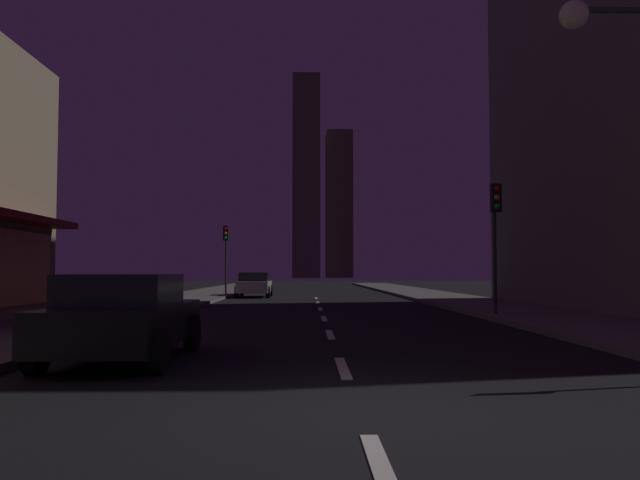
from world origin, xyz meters
name	(u,v)px	position (x,y,z in m)	size (l,w,h in m)	color
ground_plane	(315,297)	(0.00, 32.00, -0.05)	(78.00, 136.00, 0.10)	black
sidewalk_right	(430,295)	(7.00, 32.00, 0.07)	(4.00, 76.00, 0.15)	#605E59
sidewalk_left	(200,295)	(-7.00, 32.00, 0.07)	(4.00, 76.00, 0.15)	#605E59
lane_marking_center	(324,318)	(0.00, 13.60, 0.01)	(0.16, 33.40, 0.01)	silver
skyscraper_distant_tall	(306,177)	(-0.54, 148.02, 24.71)	(6.64, 7.87, 49.42)	#524E3E
skyscraper_distant_mid	(339,205)	(7.67, 152.83, 18.29)	(6.59, 8.95, 36.59)	#423E31
car_parked_near	(124,317)	(-3.60, 3.96, 0.74)	(1.98, 4.24, 1.45)	black
car_parked_far	(254,285)	(-3.60, 30.75, 0.74)	(1.98, 4.24, 1.45)	silver
fire_hydrant_far_left	(174,297)	(-5.90, 19.22, 0.45)	(0.42, 0.30, 0.65)	gold
traffic_light_near_right	(495,219)	(5.50, 13.48, 3.19)	(0.32, 0.48, 4.20)	#2D2D2D
traffic_light_far_left	(226,244)	(-5.50, 32.45, 3.19)	(0.32, 0.48, 4.20)	#2D2D2D
street_lamp_right	(616,86)	(5.38, 5.21, 5.07)	(1.96, 0.56, 6.58)	#38383D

